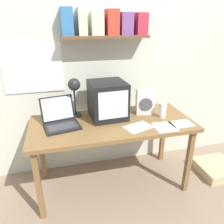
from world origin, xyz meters
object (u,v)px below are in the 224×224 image
Objects in this scene: laptop at (60,118)px; juice_glass at (162,111)px; corner_desk at (112,128)px; floor_cushion at (216,168)px; crt_monitor at (108,100)px; loose_paper_near_laptop at (165,127)px; printed_handout at (138,127)px; desk_lamp at (74,89)px; space_heater at (145,101)px; loose_paper_near_monitor at (181,124)px.

juice_glass is at bearing -15.47° from laptop.
corner_desk reaches higher than floor_cushion.
laptop is at bearing -175.54° from crt_monitor.
loose_paper_near_laptop is 0.73× the size of printed_handout.
space_heater is at bearing -3.32° from desk_lamp.
printed_handout is 0.69× the size of floor_cushion.
corner_desk is at bearing -87.16° from crt_monitor.
loose_paper_near_laptop is at bearing -13.65° from printed_handout.
space_heater reaches higher than loose_paper_near_monitor.
loose_paper_near_laptop is (0.44, -0.34, -0.17)m from crt_monitor.
crt_monitor is 1.29× the size of printed_handout.
space_heater is at bearing 59.22° from printed_handout.
printed_handout is at bearing -109.09° from space_heater.
loose_paper_near_laptop is 0.23m from printed_handout.
desk_lamp reaches higher than juice_glass.
loose_paper_near_monitor is at bearing -18.04° from corner_desk.
juice_glass is 0.22m from loose_paper_near_monitor.
juice_glass reaches higher than loose_paper_near_monitor.
juice_glass is at bearing -1.59° from corner_desk.
space_heater is 0.35m from printed_handout.
loose_paper_near_monitor is (0.61, -0.20, 0.07)m from corner_desk.
desk_lamp is 0.89m from loose_paper_near_laptop.
desk_lamp reaches higher than loose_paper_near_monitor.
crt_monitor is 1.01× the size of laptop.
space_heater is (0.68, -0.05, -0.17)m from desk_lamp.
floor_cushion is (1.19, -0.11, -0.60)m from corner_desk.
desk_lamp is at bearing 158.42° from loose_paper_near_monitor.
space_heater is (0.37, 0.12, 0.19)m from corner_desk.
loose_paper_near_laptop is 0.96× the size of loose_paper_near_monitor.
crt_monitor is (-0.01, 0.12, 0.24)m from corner_desk.
floor_cushion is at bearing 8.54° from loose_paper_near_monitor.
desk_lamp is at bearing 167.49° from juice_glass.
crt_monitor is 1.76× the size of loose_paper_near_laptop.
juice_glass is 0.56× the size of space_heater.
floor_cushion is at bearing 3.09° from printed_handout.
printed_handout is at bearing -39.23° from corner_desk.
printed_handout is (-0.30, -0.15, -0.06)m from juice_glass.
desk_lamp is 0.87m from juice_glass.
laptop reaches higher than corner_desk.
desk_lamp is 0.98× the size of floor_cushion.
crt_monitor is 0.58m from loose_paper_near_laptop.
corner_desk is 10.53× the size of juice_glass.
corner_desk is 3.71× the size of floor_cushion.
juice_glass is 0.34m from printed_handout.
loose_paper_near_laptop is 0.50× the size of floor_cushion.
loose_paper_near_laptop is at bearing -28.41° from laptop.
desk_lamp reaches higher than laptop.
laptop reaches higher than loose_paper_near_monitor.
juice_glass is at bearing -17.99° from crt_monitor.
corner_desk is 0.43m from space_heater.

